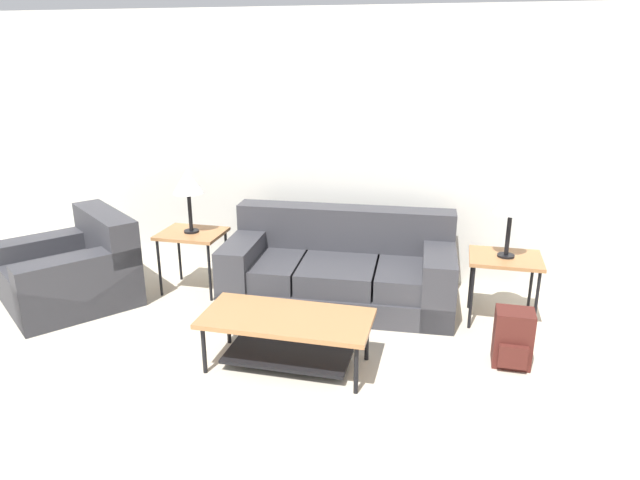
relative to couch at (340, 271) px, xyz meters
The scene contains 9 objects.
wall_back 1.22m from the couch, 81.31° to the left, with size 8.87×0.06×2.60m.
couch is the anchor object (origin of this frame).
armchair 2.44m from the couch, 166.30° to the right, with size 1.43×1.43×0.80m.
coffee_table 1.23m from the couch, 96.52° to the right, with size 1.23×0.58×0.40m.
side_table_left 1.44m from the couch, behind, with size 0.59×0.48×0.59m.
side_table_right 1.44m from the couch, ahead, with size 0.59×0.48×0.59m.
table_lamp_left 1.61m from the couch, behind, with size 0.28×0.28×0.60m.
table_lamp_right 1.62m from the couch, ahead, with size 0.28×0.28×0.60m.
backpack 1.67m from the couch, 28.86° to the right, with size 0.27×0.29×0.43m.
Camera 1 is at (0.86, -0.88, 2.23)m, focal length 32.00 mm.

